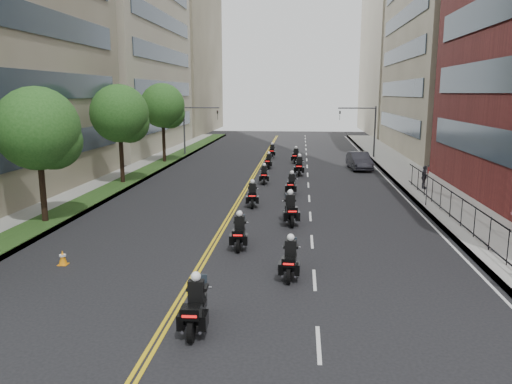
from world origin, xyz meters
TOP-DOWN VIEW (x-y plane):
  - ground at (0.00, 0.00)m, footprint 160.00×160.00m
  - sidewalk_right at (12.00, 25.00)m, footprint 4.00×90.00m
  - sidewalk_left at (-12.00, 25.00)m, footprint 4.00×90.00m
  - grass_strip at (-11.20, 25.00)m, footprint 2.00×90.00m
  - building_right_tan at (21.48, 48.00)m, footprint 15.11×28.00m
  - building_right_far at (21.50, 78.00)m, footprint 15.00×28.00m
  - building_left_mid at (-21.98, 48.00)m, footprint 16.11×28.00m
  - building_left_far at (-22.00, 78.00)m, footprint 16.00×28.00m
  - iron_fence at (11.00, 12.00)m, footprint 0.05×28.00m
  - street_trees at (-11.05, 18.61)m, footprint 4.40×38.40m
  - traffic_signal_right at (9.54, 42.00)m, footprint 4.09×0.20m
  - traffic_signal_left at (-9.54, 42.00)m, footprint 4.09×0.20m
  - motorcycle_0 at (-0.45, 0.57)m, footprint 0.57×2.43m
  - motorcycle_1 at (2.26, 5.25)m, footprint 0.55×2.29m
  - motorcycle_2 at (-0.15, 8.77)m, footprint 0.56×2.34m
  - motorcycle_3 at (2.08, 13.24)m, footprint 0.74×2.54m
  - motorcycle_4 at (-0.40, 17.36)m, footprint 0.61×2.30m
  - motorcycle_5 at (1.98, 21.39)m, footprint 0.58×2.26m
  - motorcycle_6 at (-0.27, 25.41)m, footprint 0.56×2.19m
  - motorcycle_7 at (2.47, 29.66)m, footprint 0.59×2.53m
  - motorcycle_8 at (-0.45, 33.47)m, footprint 0.52×2.14m
  - motorcycle_9 at (2.05, 37.38)m, footprint 0.64×2.31m
  - motorcycle_10 at (-0.60, 41.52)m, footprint 0.51×2.23m
  - parked_sedan at (8.00, 33.58)m, footprint 2.14×5.00m
  - pedestrian_c at (11.55, 23.57)m, footprint 0.85×1.06m
  - traffic_cone at (-7.16, 5.77)m, footprint 0.38×0.38m

SIDE VIEW (x-z plane):
  - ground at x=0.00m, z-range 0.00..0.00m
  - sidewalk_right at x=12.00m, z-range 0.00..0.15m
  - sidewalk_left at x=-12.00m, z-range 0.00..0.15m
  - grass_strip at x=-11.20m, z-range 0.15..0.19m
  - traffic_cone at x=-7.16m, z-range -0.01..0.62m
  - motorcycle_8 at x=-0.45m, z-range -0.17..1.41m
  - motorcycle_6 at x=-0.27m, z-range -0.17..1.44m
  - motorcycle_10 at x=-0.60m, z-range -0.17..1.47m
  - motorcycle_5 at x=1.98m, z-range -0.17..1.49m
  - motorcycle_1 at x=2.26m, z-range -0.18..1.51m
  - motorcycle_4 at x=-0.40m, z-range -0.18..1.52m
  - motorcycle_9 at x=2.05m, z-range -0.18..1.53m
  - motorcycle_2 at x=-0.15m, z-range -0.18..1.54m
  - motorcycle_0 at x=-0.45m, z-range -0.19..1.60m
  - motorcycle_7 at x=2.47m, z-range -0.20..1.67m
  - motorcycle_3 at x=2.08m, z-range -0.20..1.68m
  - parked_sedan at x=8.00m, z-range 0.00..1.60m
  - iron_fence at x=11.00m, z-range 0.15..1.65m
  - pedestrian_c at x=11.55m, z-range 0.15..1.84m
  - traffic_signal_right at x=9.54m, z-range 0.90..6.50m
  - traffic_signal_left at x=-9.54m, z-range 0.90..6.50m
  - street_trees at x=-11.05m, z-range 1.14..9.12m
  - building_right_far at x=21.50m, z-range 0.00..26.00m
  - building_left_far at x=-22.00m, z-range 0.00..26.00m
  - building_right_tan at x=21.48m, z-range 0.00..30.00m
  - building_left_mid at x=-21.98m, z-range 0.00..34.00m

